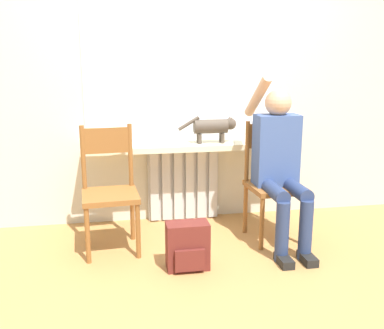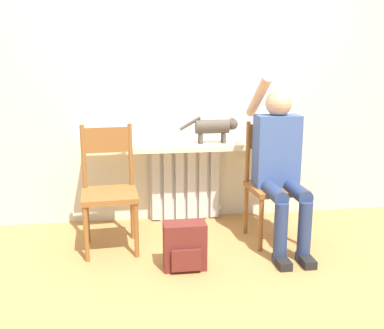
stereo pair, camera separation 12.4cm
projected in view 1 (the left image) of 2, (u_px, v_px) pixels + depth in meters
The scene contains 10 objects.
ground_plane at pixel (210, 276), 3.07m from camera, with size 12.00×12.00×0.00m, color #B27F47.
wall_with_window at pixel (181, 70), 3.93m from camera, with size 7.00×0.06×2.70m.
radiator at pixel (183, 183), 4.09m from camera, with size 0.64×0.08×0.68m.
windowsill at pixel (185, 146), 3.90m from camera, with size 1.77×0.32×0.05m.
window_glass at pixel (182, 72), 3.90m from camera, with size 1.70×0.01×1.21m.
chair_left at pixel (109, 189), 3.41m from camera, with size 0.44×0.44×0.96m.
chair_right at pixel (273, 180), 3.64m from camera, with size 0.44×0.44×0.96m.
person at pixel (280, 159), 3.48m from camera, with size 0.36×0.97×1.35m.
cat at pixel (214, 126), 3.88m from camera, with size 0.52×0.12×0.24m.
backpack at pixel (188, 246), 3.15m from camera, with size 0.30×0.19×0.34m.
Camera 1 is at (-0.62, -2.74, 1.46)m, focal length 42.00 mm.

